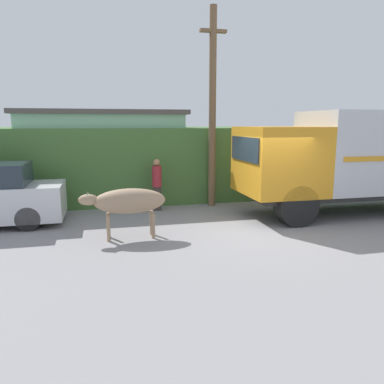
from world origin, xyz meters
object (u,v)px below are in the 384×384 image
Objects in this scene: brown_cow at (128,202)px; utility_pole at (212,107)px; cargo_truck at (357,157)px; pedestrian_on_hill at (157,182)px.

utility_pole reaches higher than brown_cow.
pedestrian_on_hill is at bearing 160.99° from cargo_truck.
brown_cow is (-7.27, -1.02, -0.89)m from cargo_truck.
pedestrian_on_hill is at bearing -171.98° from utility_pole.
cargo_truck is 1.10× the size of utility_pole.
utility_pole is (3.12, 3.18, 2.48)m from brown_cow.
utility_pole reaches higher than pedestrian_on_hill.
utility_pole is at bearing -168.73° from pedestrian_on_hill.
pedestrian_on_hill is (-6.12, 1.88, -0.88)m from cargo_truck.
cargo_truck is 3.43× the size of brown_cow.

